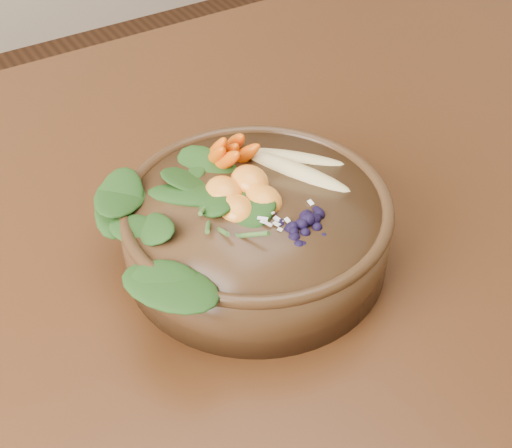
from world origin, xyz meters
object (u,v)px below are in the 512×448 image
Objects in this scene: banana_halves at (296,153)px; mandarin_cluster at (243,185)px; kale_heap at (184,189)px; blueberry_pile at (307,209)px; stoneware_bowl at (256,231)px; dining_table at (227,247)px; carrot_cluster at (225,126)px.

mandarin_cluster is at bearing 170.25° from banana_halves.
kale_heap is 0.13m from blueberry_pile.
mandarin_cluster is at bearing 106.79° from stoneware_bowl.
banana_halves reaches higher than dining_table.
kale_heap is 1.42× the size of blueberry_pile.
mandarin_cluster is (-0.08, -0.02, 0.00)m from banana_halves.
kale_heap is at bearing 156.45° from banana_halves.
mandarin_cluster is at bearing -129.81° from carrot_cluster.
blueberry_pile is at bearing -66.14° from mandarin_cluster.
mandarin_cluster is (0.06, -0.02, -0.01)m from kale_heap.
mandarin_cluster is (-0.01, 0.02, 0.05)m from stoneware_bowl.
kale_heap reaches higher than dining_table.
mandarin_cluster is 0.08m from blueberry_pile.
stoneware_bowl is at bearing -177.26° from banana_halves.
stoneware_bowl is 1.83× the size of banana_halves.
mandarin_cluster reaches higher than banana_halves.
banana_halves is 1.72× the size of mandarin_cluster.
blueberry_pile reaches higher than banana_halves.
blueberry_pile is at bearing -64.01° from stoneware_bowl.
kale_heap is at bearing 134.93° from blueberry_pile.
banana_halves is at bearing 25.87° from stoneware_bowl.
stoneware_bowl is at bearing -30.00° from kale_heap.
kale_heap is at bearing 150.00° from stoneware_bowl.
dining_table is 0.23m from kale_heap.
mandarin_cluster reaches higher than dining_table.
dining_table is 0.21m from banana_halves.
banana_halves is (0.06, -0.06, -0.03)m from carrot_cluster.
dining_table is 11.98× the size of blueberry_pile.
banana_halves is (0.14, -0.00, -0.01)m from kale_heap.
carrot_cluster is at bearing 33.64° from kale_heap.
dining_table is at bearing 71.93° from mandarin_cluster.
kale_heap is (-0.06, 0.04, 0.06)m from stoneware_bowl.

